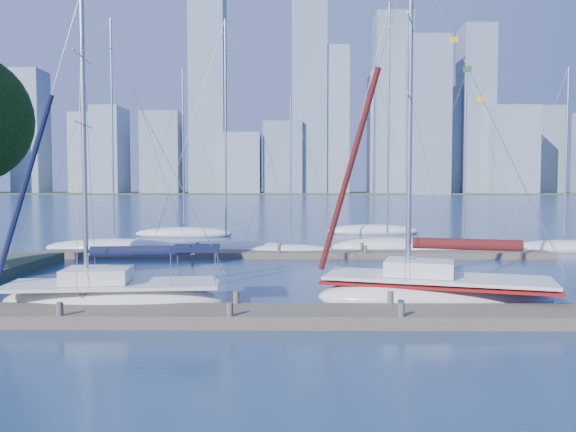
{
  "coord_description": "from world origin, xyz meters",
  "views": [
    {
      "loc": [
        1.88,
        -17.1,
        4.19
      ],
      "look_at": [
        1.65,
        4.0,
        3.08
      ],
      "focal_mm": 35.0,
      "sensor_mm": 36.0,
      "label": 1
    }
  ],
  "objects": [
    {
      "name": "ground",
      "position": [
        0.0,
        0.0,
        0.0
      ],
      "size": [
        700.0,
        700.0,
        0.0
      ],
      "primitive_type": "plane",
      "color": "navy",
      "rests_on": "ground"
    },
    {
      "name": "near_dock",
      "position": [
        0.0,
        0.0,
        0.2
      ],
      "size": [
        26.0,
        2.0,
        0.4
      ],
      "primitive_type": "cube",
      "color": "#50473B",
      "rests_on": "ground"
    },
    {
      "name": "far_dock",
      "position": [
        2.0,
        16.0,
        0.18
      ],
      "size": [
        30.0,
        1.8,
        0.36
      ],
      "primitive_type": "cube",
      "color": "#50473B",
      "rests_on": "ground"
    },
    {
      "name": "far_shore",
      "position": [
        0.0,
        320.0,
        0.0
      ],
      "size": [
        800.0,
        100.0,
        1.5
      ],
      "primitive_type": "cube",
      "color": "#38472D",
      "rests_on": "ground"
    },
    {
      "name": "sailboat_navy",
      "position": [
        -4.29,
        1.84,
        0.89
      ],
      "size": [
        7.91,
        3.25,
        11.2
      ],
      "rotation": [
        0.0,
        0.0,
        0.1
      ],
      "color": "silver",
      "rests_on": "ground"
    },
    {
      "name": "sailboat_maroon",
      "position": [
        6.93,
        2.79,
        1.01
      ],
      "size": [
        8.87,
        5.0,
        13.11
      ],
      "rotation": [
        0.0,
        0.0,
        -0.28
      ],
      "color": "silver",
      "rests_on": "ground"
    },
    {
      "name": "bg_boat_0",
      "position": [
        -9.88,
        19.22,
        0.28
      ],
      "size": [
        9.27,
        5.1,
        15.33
      ],
      "rotation": [
        0.0,
        0.0,
        0.33
      ],
      "color": "silver",
      "rests_on": "ground"
    },
    {
      "name": "bg_boat_1",
      "position": [
        -2.43,
        18.26,
        0.28
      ],
      "size": [
        9.09,
        3.32,
        14.96
      ],
      "rotation": [
        0.0,
        0.0,
        0.12
      ],
      "color": "silver",
      "rests_on": "ground"
    },
    {
      "name": "bg_boat_2",
      "position": [
        1.66,
        17.07,
        0.22
      ],
      "size": [
        6.09,
        2.95,
        9.86
      ],
      "rotation": [
        0.0,
        0.0,
        -0.19
      ],
      "color": "silver",
      "rests_on": "ground"
    },
    {
      "name": "bg_boat_3",
      "position": [
        7.96,
        19.39,
        0.33
      ],
      "size": [
        7.42,
        2.94,
        16.37
      ],
      "rotation": [
        0.0,
        0.0,
        0.06
      ],
      "color": "silver",
      "rests_on": "ground"
    },
    {
      "name": "bg_boat_4",
      "position": [
        12.68,
        18.57,
        0.24
      ],
      "size": [
        7.81,
        2.89,
        11.63
      ],
      "rotation": [
        0.0,
        0.0,
        0.11
      ],
      "color": "silver",
      "rests_on": "ground"
    },
    {
      "name": "bg_boat_5",
      "position": [
        19.4,
        19.27,
        0.25
      ],
      "size": [
        7.46,
        2.19,
        12.16
      ],
      "rotation": [
        0.0,
        0.0,
        0.0
      ],
      "color": "silver",
      "rests_on": "ground"
    },
    {
      "name": "bg_boat_6",
      "position": [
        -7.42,
        29.92,
        0.28
      ],
      "size": [
        8.45,
        5.32,
        14.31
      ],
      "rotation": [
        0.0,
        0.0,
        -0.4
      ],
      "color": "silver",
      "rests_on": "ground"
    },
    {
      "name": "bg_boat_7",
      "position": [
        8.91,
        32.78,
        0.3
      ],
      "size": [
        8.45,
        3.78,
        14.83
      ],
      "rotation": [
        0.0,
        0.0,
        -0.17
      ],
      "color": "silver",
      "rests_on": "ground"
    },
    {
      "name": "skyline",
      "position": [
        19.35,
        290.7,
        35.73
      ],
      "size": [
        502.63,
        51.31,
        109.0
      ],
      "color": "#7C8CA1",
      "rests_on": "ground"
    }
  ]
}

